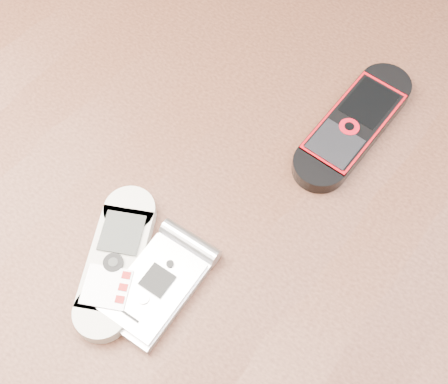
# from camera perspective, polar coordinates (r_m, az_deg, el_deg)

# --- Properties ---
(ground) EXTENTS (4.00, 4.00, 0.00)m
(ground) POSITION_cam_1_polar(r_m,az_deg,el_deg) (1.26, -0.19, -16.74)
(ground) COLOR #472B19
(ground) RESTS_ON ground
(table) EXTENTS (1.20, 0.80, 0.75)m
(table) POSITION_cam_1_polar(r_m,az_deg,el_deg) (0.65, -0.36, -4.71)
(table) COLOR black
(table) RESTS_ON ground
(nokia_white) EXTENTS (0.10, 0.14, 0.02)m
(nokia_white) POSITION_cam_1_polar(r_m,az_deg,el_deg) (0.52, -9.82, -6.18)
(nokia_white) COLOR beige
(nokia_white) RESTS_ON table
(nokia_black_red) EXTENTS (0.05, 0.16, 0.02)m
(nokia_black_red) POSITION_cam_1_polar(r_m,az_deg,el_deg) (0.59, 11.75, 6.04)
(nokia_black_red) COLOR black
(nokia_black_red) RESTS_ON table
(motorola_razr) EXTENTS (0.06, 0.11, 0.02)m
(motorola_razr) POSITION_cam_1_polar(r_m,az_deg,el_deg) (0.51, -6.25, -8.56)
(motorola_razr) COLOR silver
(motorola_razr) RESTS_ON table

